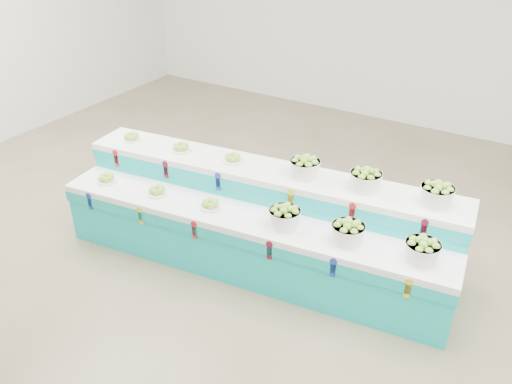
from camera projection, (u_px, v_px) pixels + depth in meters
ground at (226, 260)px, 5.95m from camera, size 10.00×10.00×0.00m
back_wall at (394, 4)px, 8.65m from camera, size 10.00×0.00×10.00m
display_stand at (256, 221)px, 5.71m from camera, size 4.41×1.60×1.02m
plate_lower_left at (106, 178)px, 6.02m from camera, size 0.25×0.25×0.10m
plate_lower_mid at (157, 190)px, 5.77m from camera, size 0.25×0.25×0.10m
plate_lower_right at (210, 204)px, 5.52m from camera, size 0.25×0.25×0.10m
basket_lower_left at (285, 216)px, 5.18m from camera, size 0.36×0.36×0.23m
basket_lower_mid at (348, 232)px, 4.95m from camera, size 0.36×0.36×0.23m
basket_lower_right at (422, 250)px, 4.70m from camera, size 0.36×0.36×0.23m
plate_upper_left at (131, 137)px, 6.29m from camera, size 0.25×0.25×0.10m
plate_upper_mid at (181, 147)px, 6.04m from camera, size 0.25×0.25×0.10m
plate_upper_right at (233, 158)px, 5.79m from camera, size 0.25×0.25×0.10m
basket_upper_left at (305, 167)px, 5.45m from camera, size 0.36×0.36×0.23m
basket_upper_mid at (366, 179)px, 5.22m from camera, size 0.36×0.36×0.23m
basket_upper_right at (437, 194)px, 4.97m from camera, size 0.36×0.36×0.23m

